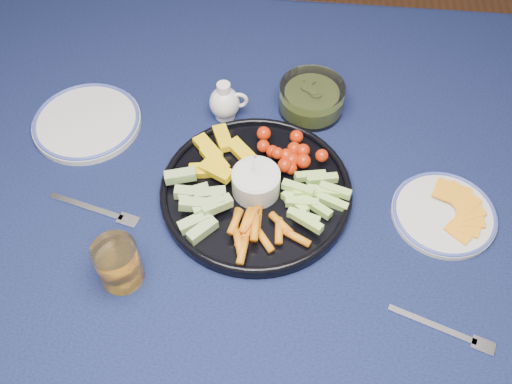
# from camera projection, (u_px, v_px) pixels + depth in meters

# --- Properties ---
(dining_table) EXTENTS (1.67, 1.07, 0.75)m
(dining_table) POSITION_uv_depth(u_px,v_px,m) (230.00, 184.00, 1.21)
(dining_table) COLOR #4E301A
(dining_table) RESTS_ON ground
(crudite_platter) EXTENTS (0.36, 0.36, 0.12)m
(crudite_platter) POSITION_uv_depth(u_px,v_px,m) (255.00, 189.00, 1.07)
(crudite_platter) COLOR black
(crudite_platter) RESTS_ON dining_table
(creamer_pitcher) EXTENTS (0.08, 0.06, 0.09)m
(creamer_pitcher) POSITION_uv_depth(u_px,v_px,m) (225.00, 102.00, 1.18)
(creamer_pitcher) COLOR white
(creamer_pitcher) RESTS_ON dining_table
(pickle_bowl) EXTENTS (0.14, 0.14, 0.06)m
(pickle_bowl) POSITION_uv_depth(u_px,v_px,m) (311.00, 99.00, 1.20)
(pickle_bowl) COLOR silver
(pickle_bowl) RESTS_ON dining_table
(cheese_plate) EXTENTS (0.19, 0.19, 0.02)m
(cheese_plate) POSITION_uv_depth(u_px,v_px,m) (444.00, 213.00, 1.05)
(cheese_plate) COLOR silver
(cheese_plate) RESTS_ON dining_table
(juice_tumbler) EXTENTS (0.08, 0.08, 0.09)m
(juice_tumbler) POSITION_uv_depth(u_px,v_px,m) (119.00, 265.00, 0.95)
(juice_tumbler) COLOR silver
(juice_tumbler) RESTS_ON dining_table
(fork_left) EXTENTS (0.18, 0.06, 0.00)m
(fork_left) POSITION_uv_depth(u_px,v_px,m) (101.00, 212.00, 1.06)
(fork_left) COLOR silver
(fork_left) RESTS_ON dining_table
(fork_right) EXTENTS (0.17, 0.07, 0.00)m
(fork_right) POSITION_uv_depth(u_px,v_px,m) (450.00, 332.00, 0.92)
(fork_right) COLOR silver
(fork_right) RESTS_ON dining_table
(side_plate_extra) EXTENTS (0.22, 0.22, 0.02)m
(side_plate_extra) POSITION_uv_depth(u_px,v_px,m) (87.00, 122.00, 1.18)
(side_plate_extra) COLOR silver
(side_plate_extra) RESTS_ON dining_table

